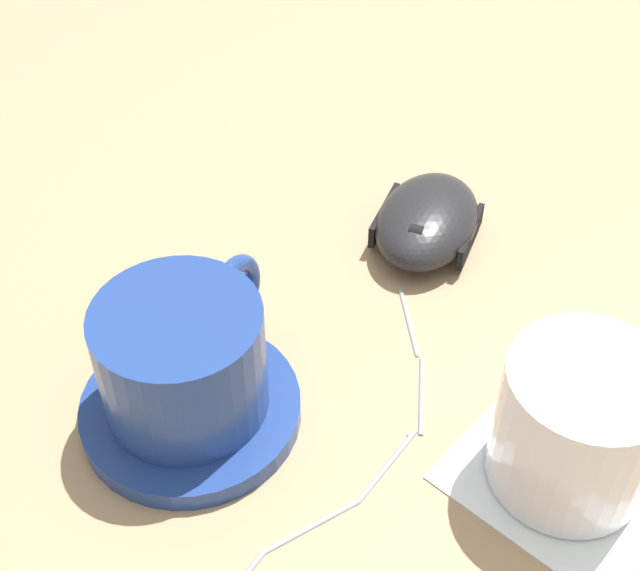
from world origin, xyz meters
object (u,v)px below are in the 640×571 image
object	(u,v)px
drinking_glass	(578,426)
saucer	(191,409)
coffee_cup	(184,357)
computer_mouse	(427,221)

from	to	relation	value
drinking_glass	saucer	bearing A→B (deg)	-52.39
coffee_cup	drinking_glass	world-z (taller)	same
coffee_cup	computer_mouse	size ratio (longest dim) A/B	1.00
coffee_cup	computer_mouse	xyz separation A→B (m)	(-0.21, -0.01, -0.03)
saucer	coffee_cup	bearing A→B (deg)	-132.97
saucer	computer_mouse	bearing A→B (deg)	-175.40
drinking_glass	coffee_cup	bearing A→B (deg)	-53.13
coffee_cup	drinking_glass	size ratio (longest dim) A/B	1.42
saucer	coffee_cup	distance (m)	0.04
saucer	coffee_cup	size ratio (longest dim) A/B	1.04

